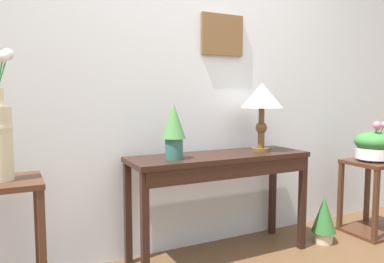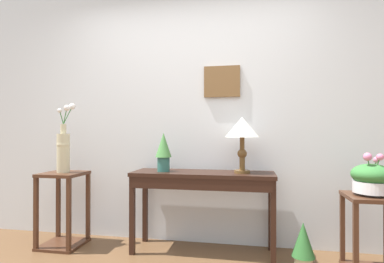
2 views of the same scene
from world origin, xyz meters
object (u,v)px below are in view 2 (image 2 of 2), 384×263
table_lamp (242,130)px  flower_vase_tall_left (64,147)px  potted_plant_on_console (164,150)px  potted_plant_floor (303,243)px  console_table (202,183)px  pedestal_stand_left (63,209)px  pedestal_stand_right (372,235)px  planter_bowl_wide_right (372,178)px

table_lamp → flower_vase_tall_left: size_ratio=0.74×
table_lamp → flower_vase_tall_left: 1.74m
potted_plant_on_console → potted_plant_floor: (1.23, -0.13, -0.75)m
table_lamp → flower_vase_tall_left: bearing=-176.7°
console_table → pedestal_stand_left: bearing=-176.8°
table_lamp → pedestal_stand_left: bearing=-176.7°
pedestal_stand_left → flower_vase_tall_left: flower_vase_tall_left is taller
pedestal_stand_right → planter_bowl_wide_right: planter_bowl_wide_right is taller
console_table → planter_bowl_wide_right: (1.37, -0.17, 0.11)m
potted_plant_floor → table_lamp: bearing=161.7°
console_table → flower_vase_tall_left: bearing=-176.9°
potted_plant_floor → pedestal_stand_right: bearing=-3.1°
potted_plant_on_console → flower_vase_tall_left: (-1.00, -0.06, 0.02)m
table_lamp → pedestal_stand_left: table_lamp is taller
pedestal_stand_left → potted_plant_floor: 2.24m
pedestal_stand_left → potted_plant_floor: bearing=-1.7°
pedestal_stand_left → flower_vase_tall_left: (0.00, 0.00, 0.61)m
potted_plant_on_console → pedestal_stand_right: bearing=-5.2°
pedestal_stand_left → planter_bowl_wide_right: size_ratio=2.14×
table_lamp → potted_plant_floor: table_lamp is taller
pedestal_stand_right → planter_bowl_wide_right: 0.45m
table_lamp → pedestal_stand_right: (1.01, -0.19, -0.82)m
table_lamp → planter_bowl_wide_right: size_ratio=1.51×
flower_vase_tall_left → table_lamp: bearing=3.3°
console_table → planter_bowl_wide_right: size_ratio=3.90×
pedestal_stand_left → pedestal_stand_right: 2.74m
pedestal_stand_left → planter_bowl_wide_right: planter_bowl_wide_right is taller
console_table → pedestal_stand_left: 1.40m
planter_bowl_wide_right → potted_plant_on_console: bearing=174.8°
flower_vase_tall_left → pedestal_stand_right: (2.74, -0.09, -0.66)m
pedestal_stand_right → potted_plant_floor: size_ratio=1.66×
table_lamp → pedestal_stand_right: size_ratio=0.82×
potted_plant_on_console → planter_bowl_wide_right: 1.76m
potted_plant_on_console → console_table: bearing=1.7°
console_table → potted_plant_floor: (0.86, -0.14, -0.44)m
potted_plant_floor → pedestal_stand_left: bearing=178.3°
pedestal_stand_left → planter_bowl_wide_right: 2.77m
console_table → table_lamp: 0.61m
potted_plant_floor → flower_vase_tall_left: bearing=178.3°
flower_vase_tall_left → planter_bowl_wide_right: bearing=-2.0°
potted_plant_on_console → pedestal_stand_right: potted_plant_on_console is taller
potted_plant_on_console → pedestal_stand_left: potted_plant_on_console is taller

